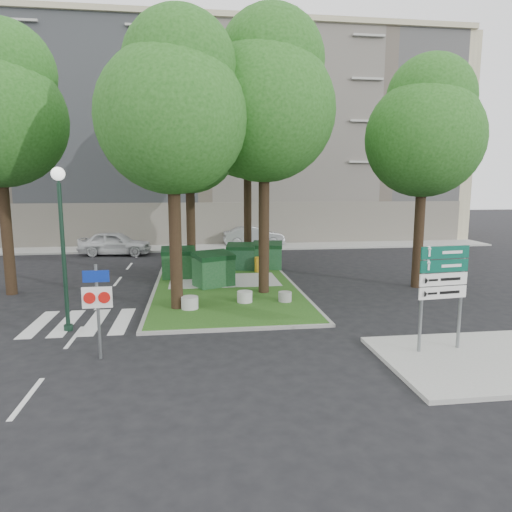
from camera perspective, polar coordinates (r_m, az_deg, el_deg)
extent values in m
plane|color=black|center=(14.66, -4.20, -9.31)|extent=(120.00, 120.00, 0.00)
cube|color=#194A15|center=(22.40, -4.17, -2.67)|extent=(6.00, 16.00, 0.12)
cube|color=gray|center=(22.40, -4.17, -2.69)|extent=(6.30, 16.30, 0.10)
cube|color=#999993|center=(13.49, 26.26, -11.66)|extent=(5.00, 4.00, 0.12)
cube|color=#999993|center=(32.72, -6.18, 1.05)|extent=(42.00, 3.00, 0.12)
cube|color=silver|center=(16.34, -17.90, -7.77)|extent=(5.00, 3.00, 0.01)
cube|color=tan|center=(40.04, -6.67, 13.90)|extent=(41.00, 12.00, 16.00)
cylinder|color=black|center=(16.48, -10.08, 3.59)|extent=(0.44, 0.44, 6.16)
sphere|color=#1D4E15|center=(16.55, -10.46, 16.58)|extent=(5.20, 5.20, 5.20)
sphere|color=#1D4E15|center=(17.06, -9.52, 22.40)|extent=(3.90, 3.90, 3.90)
cylinder|color=black|center=(18.64, 1.00, 5.22)|extent=(0.44, 0.44, 6.72)
sphere|color=#1D4E15|center=(18.81, 1.03, 17.72)|extent=(5.60, 5.60, 5.60)
sphere|color=#1D4E15|center=(19.43, 1.91, 23.21)|extent=(4.20, 4.20, 4.20)
cylinder|color=black|center=(22.95, -8.16, 4.82)|extent=(0.44, 0.44, 5.88)
sphere|color=#1D4E15|center=(22.97, -8.37, 13.73)|extent=(4.80, 4.80, 4.80)
sphere|color=#1D4E15|center=(23.36, -7.69, 17.82)|extent=(3.60, 3.60, 3.60)
cylinder|color=black|center=(26.09, -1.05, 6.65)|extent=(0.44, 0.44, 7.00)
sphere|color=#1D4E15|center=(26.25, -1.08, 15.96)|extent=(5.80, 5.80, 5.80)
sphere|color=#1D4E15|center=(26.79, -0.47, 20.15)|extent=(4.35, 4.35, 4.35)
cylinder|color=black|center=(21.38, -28.84, 4.22)|extent=(0.44, 0.44, 6.44)
sphere|color=#1D4E15|center=(21.85, -29.09, 19.49)|extent=(4.05, 4.05, 4.05)
cylinder|color=black|center=(21.35, 19.75, 4.05)|extent=(0.44, 0.44, 5.88)
sphere|color=#1D4E15|center=(21.36, 20.28, 13.63)|extent=(5.00, 5.00, 5.00)
sphere|color=#1D4E15|center=(21.88, 21.01, 17.91)|extent=(3.75, 3.75, 3.75)
cube|color=#113E17|center=(22.20, -9.67, -1.13)|extent=(1.59, 1.11, 1.21)
cube|color=black|center=(22.09, -9.72, 0.67)|extent=(1.64, 1.18, 0.35)
cube|color=#123E1A|center=(20.22, -5.32, -1.97)|extent=(1.91, 1.66, 1.26)
cube|color=black|center=(20.10, -5.35, 0.08)|extent=(1.99, 1.75, 0.36)
cube|color=#0F341B|center=(24.05, -1.88, -0.32)|extent=(1.59, 1.22, 1.13)
cube|color=black|center=(23.95, -1.89, 1.23)|extent=(1.65, 1.29, 0.33)
cube|color=#144220|center=(24.26, 1.46, -0.18)|extent=(1.66, 1.29, 1.17)
cube|color=black|center=(24.16, 1.46, 1.42)|extent=(1.73, 1.37, 0.34)
cylinder|color=#ACABA6|center=(16.77, -8.29, -5.79)|extent=(0.62, 0.62, 0.44)
cylinder|color=gray|center=(17.65, 3.65, -5.08)|extent=(0.51, 0.51, 0.36)
cylinder|color=#ABACA6|center=(17.50, -1.42, -5.10)|extent=(0.58, 0.58, 0.42)
cylinder|color=orange|center=(23.33, 0.34, -1.07)|extent=(0.43, 0.43, 0.76)
cylinder|color=black|center=(15.33, -22.90, -0.30)|extent=(0.13, 0.13, 4.63)
cylinder|color=black|center=(15.82, -22.40, -8.26)|extent=(0.28, 0.28, 0.19)
sphere|color=white|center=(15.15, -23.51, 9.41)|extent=(0.41, 0.41, 0.41)
cylinder|color=slate|center=(12.73, -19.12, -6.67)|extent=(0.08, 0.08, 2.56)
cube|color=navy|center=(12.51, -19.35, -2.38)|extent=(0.66, 0.05, 0.31)
cube|color=white|center=(12.63, -19.22, -4.88)|extent=(0.77, 0.05, 0.56)
cylinder|color=red|center=(12.66, -20.04, -4.89)|extent=(0.31, 0.03, 0.31)
cylinder|color=red|center=(12.59, -18.40, -4.88)|extent=(0.31, 0.03, 0.31)
cylinder|color=slate|center=(12.95, 19.99, -5.19)|extent=(0.10, 0.10, 2.86)
cylinder|color=slate|center=(13.66, 24.23, -4.72)|extent=(0.10, 0.10, 2.86)
cube|color=#094B39|center=(13.06, 22.50, 0.45)|extent=(1.43, 0.20, 0.33)
cube|color=#094B39|center=(13.12, 22.40, -1.12)|extent=(1.43, 0.20, 0.33)
cube|color=white|center=(13.18, 22.31, -2.67)|extent=(1.43, 0.20, 0.33)
cube|color=white|center=(13.26, 22.21, -4.21)|extent=(1.43, 0.20, 0.33)
imported|color=silver|center=(30.83, -17.19, 1.54)|extent=(4.74, 2.38, 1.55)
imported|color=gray|center=(33.81, -0.29, 2.53)|extent=(4.51, 1.65, 1.48)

